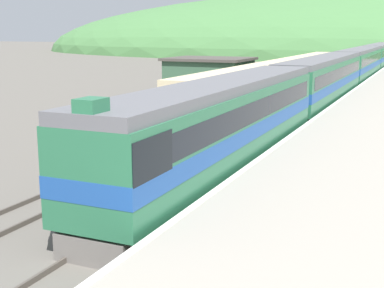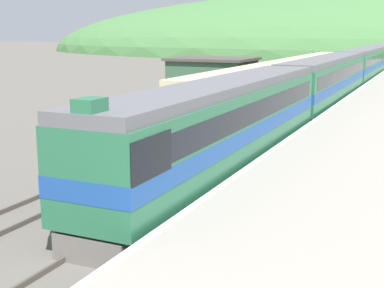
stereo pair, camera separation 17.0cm
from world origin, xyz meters
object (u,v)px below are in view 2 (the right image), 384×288
object	(u,v)px
carriage_second	(326,81)
siding_train	(287,79)
carriage_third	(364,64)
express_train_lead_car	(224,125)
carriage_fourth	(383,56)

from	to	relation	value
carriage_second	siding_train	xyz separation A→B (m)	(-4.40, 4.63, -0.42)
carriage_second	carriage_third	bearing A→B (deg)	90.00
express_train_lead_car	siding_train	world-z (taller)	express_train_lead_car
express_train_lead_car	siding_train	distance (m)	27.80
carriage_second	carriage_fourth	xyz separation A→B (m)	(0.00, 47.31, 0.00)
carriage_second	carriage_third	xyz separation A→B (m)	(0.00, 23.66, 0.00)
carriage_third	siding_train	world-z (taller)	carriage_third
carriage_third	siding_train	xyz separation A→B (m)	(-4.40, -19.02, -0.42)
siding_train	carriage_third	bearing A→B (deg)	76.97
carriage_third	carriage_fourth	distance (m)	23.66
express_train_lead_car	carriage_second	bearing A→B (deg)	90.00
carriage_fourth	siding_train	world-z (taller)	carriage_fourth
carriage_second	carriage_fourth	distance (m)	47.31
express_train_lead_car	carriage_fourth	xyz separation A→B (m)	(0.00, 70.12, -0.01)
siding_train	express_train_lead_car	bearing A→B (deg)	-80.88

